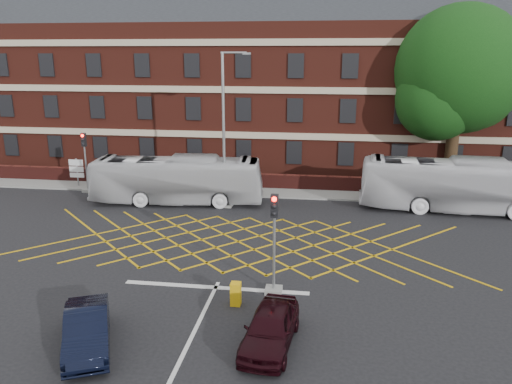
# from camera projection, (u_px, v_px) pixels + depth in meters

# --- Properties ---
(ground) EXTENTS (120.00, 120.00, 0.00)m
(ground) POSITION_uv_depth(u_px,v_px,m) (231.00, 256.00, 24.68)
(ground) COLOR black
(ground) RESTS_ON ground
(victorian_building) EXTENTS (51.00, 12.17, 20.40)m
(victorian_building) POSITION_uv_depth(u_px,v_px,m) (280.00, 76.00, 43.54)
(victorian_building) COLOR #521D15
(victorian_building) RESTS_ON ground
(boundary_wall) EXTENTS (56.00, 0.50, 1.10)m
(boundary_wall) POSITION_uv_depth(u_px,v_px,m) (264.00, 181.00, 36.94)
(boundary_wall) COLOR #461612
(boundary_wall) RESTS_ON ground
(far_pavement) EXTENTS (60.00, 3.00, 0.12)m
(far_pavement) POSITION_uv_depth(u_px,v_px,m) (262.00, 191.00, 36.11)
(far_pavement) COLOR slate
(far_pavement) RESTS_ON ground
(box_junction_hatching) EXTENTS (8.22, 8.22, 0.02)m
(box_junction_hatching) POSITION_uv_depth(u_px,v_px,m) (238.00, 241.00, 26.59)
(box_junction_hatching) COLOR #CC990C
(box_junction_hatching) RESTS_ON ground
(stop_line) EXTENTS (8.00, 0.30, 0.02)m
(stop_line) POSITION_uv_depth(u_px,v_px,m) (216.00, 287.00, 21.34)
(stop_line) COLOR silver
(stop_line) RESTS_ON ground
(centre_line) EXTENTS (0.15, 14.00, 0.02)m
(centre_line) POSITION_uv_depth(u_px,v_px,m) (169.00, 383.00, 15.14)
(centre_line) COLOR silver
(centre_line) RESTS_ON ground
(bus_left) EXTENTS (11.55, 3.60, 3.17)m
(bus_left) POSITION_uv_depth(u_px,v_px,m) (177.00, 180.00, 33.14)
(bus_left) COLOR #BABBBF
(bus_left) RESTS_ON ground
(bus_right) EXTENTS (12.31, 3.64, 3.38)m
(bus_right) POSITION_uv_depth(u_px,v_px,m) (458.00, 185.00, 31.36)
(bus_right) COLOR silver
(bus_right) RESTS_ON ground
(car_navy) EXTENTS (2.97, 4.29, 1.34)m
(car_navy) POSITION_uv_depth(u_px,v_px,m) (87.00, 329.00, 16.85)
(car_navy) COLOR black
(car_navy) RESTS_ON ground
(car_maroon) EXTENTS (1.99, 4.11, 1.35)m
(car_maroon) POSITION_uv_depth(u_px,v_px,m) (270.00, 328.00, 16.96)
(car_maroon) COLOR black
(car_maroon) RESTS_ON ground
(deciduous_tree) EXTENTS (9.13, 9.13, 13.16)m
(deciduous_tree) POSITION_uv_depth(u_px,v_px,m) (458.00, 79.00, 35.62)
(deciduous_tree) COLOR black
(deciduous_tree) RESTS_ON ground
(traffic_light_near) EXTENTS (0.70, 0.70, 4.27)m
(traffic_light_near) POSITION_uv_depth(u_px,v_px,m) (274.00, 253.00, 20.45)
(traffic_light_near) COLOR slate
(traffic_light_near) RESTS_ON ground
(traffic_light_far) EXTENTS (0.70, 0.70, 4.27)m
(traffic_light_far) POSITION_uv_depth(u_px,v_px,m) (86.00, 168.00, 35.77)
(traffic_light_far) COLOR slate
(traffic_light_far) RESTS_ON ground
(street_lamp) EXTENTS (2.25, 1.00, 9.79)m
(street_lamp) POSITION_uv_depth(u_px,v_px,m) (225.00, 155.00, 31.90)
(street_lamp) COLOR slate
(street_lamp) RESTS_ON ground
(direction_signs) EXTENTS (1.10, 0.16, 2.20)m
(direction_signs) POSITION_uv_depth(u_px,v_px,m) (77.00, 169.00, 37.02)
(direction_signs) COLOR gray
(direction_signs) RESTS_ON ground
(utility_cabinet) EXTENTS (0.40, 0.40, 0.95)m
(utility_cabinet) POSITION_uv_depth(u_px,v_px,m) (236.00, 294.00, 19.77)
(utility_cabinet) COLOR gold
(utility_cabinet) RESTS_ON ground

